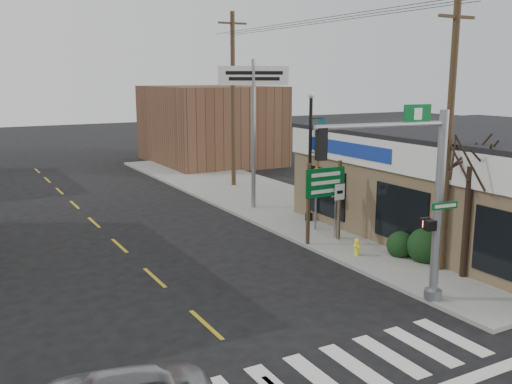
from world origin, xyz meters
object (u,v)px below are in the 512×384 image
bare_tree (473,146)px  utility_pole_far (233,98)px  dance_center_sign (253,97)px  lamp_post (311,147)px  guide_sign (325,191)px  traffic_signal_pole (422,188)px  utility_pole_near (449,136)px  fire_hydrant (357,246)px

bare_tree → utility_pole_far: utility_pole_far is taller
dance_center_sign → utility_pole_far: size_ratio=0.72×
lamp_post → utility_pole_far: size_ratio=0.57×
guide_sign → lamp_post: 3.52m
bare_tree → utility_pole_far: size_ratio=0.54×
traffic_signal_pole → guide_sign: (1.30, 6.17, -1.30)m
dance_center_sign → utility_pole_far: (1.76, 5.58, -0.26)m
traffic_signal_pole → utility_pole_far: (3.52, 18.14, 1.69)m
utility_pole_far → guide_sign: bearing=-97.9°
utility_pole_far → utility_pole_near: bearing=-90.1°
fire_hydrant → dance_center_sign: dance_center_sign is taller
lamp_post → bare_tree: (0.16, -8.25, 0.91)m
lamp_post → utility_pole_far: 9.20m
utility_pole_near → utility_pole_far: (0.76, 16.41, 0.61)m
traffic_signal_pole → lamp_post: bearing=80.0°
guide_sign → utility_pole_near: utility_pole_near is taller
dance_center_sign → utility_pole_near: 10.91m
dance_center_sign → utility_pole_near: utility_pole_near is taller
fire_hydrant → lamp_post: bearing=74.2°
fire_hydrant → bare_tree: bearing=-64.6°
traffic_signal_pole → dance_center_sign: size_ratio=0.79×
lamp_post → bare_tree: lamp_post is taller
dance_center_sign → utility_pole_far: utility_pole_far is taller
traffic_signal_pole → utility_pole_far: size_ratio=0.56×
lamp_post → dance_center_sign: bearing=87.8°
traffic_signal_pole → dance_center_sign: bearing=88.5°
lamp_post → utility_pole_near: size_ratio=0.65×
fire_hydrant → lamp_post: 5.90m
guide_sign → utility_pole_far: 12.54m
traffic_signal_pole → bare_tree: 3.13m
traffic_signal_pole → dance_center_sign: 12.83m
traffic_signal_pole → dance_center_sign: dance_center_sign is taller
dance_center_sign → bare_tree: size_ratio=1.32×
bare_tree → lamp_post: bearing=91.1°
dance_center_sign → fire_hydrant: bearing=-71.5°
fire_hydrant → bare_tree: (1.56, -3.29, 3.79)m
guide_sign → utility_pole_near: 5.25m
traffic_signal_pole → utility_pole_far: 18.56m
traffic_signal_pole → guide_sign: size_ratio=1.79×
utility_pole_far → fire_hydrant: bearing=-96.4°
lamp_post → dance_center_sign: (-0.94, 3.42, 2.00)m
fire_hydrant → utility_pole_far: utility_pole_far is taller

